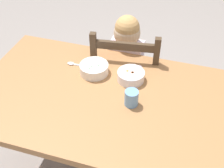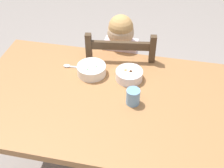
% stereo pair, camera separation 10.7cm
% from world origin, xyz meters
% --- Properties ---
extents(dining_table, '(1.56, 0.85, 0.72)m').
position_xyz_m(dining_table, '(0.00, 0.00, 0.63)').
color(dining_table, '#A57043').
rests_on(dining_table, ground).
extents(dining_chair, '(0.48, 0.48, 0.90)m').
position_xyz_m(dining_chair, '(-0.06, 0.47, 0.43)').
color(dining_chair, '#473523').
rests_on(dining_chair, ground).
extents(child_figure, '(0.32, 0.31, 0.93)m').
position_xyz_m(child_figure, '(-0.07, 0.47, 0.61)').
color(child_figure, silver).
rests_on(child_figure, ground).
extents(bowl_of_peas, '(0.17, 0.17, 0.06)m').
position_xyz_m(bowl_of_peas, '(-0.18, 0.17, 0.75)').
color(bowl_of_peas, white).
rests_on(bowl_of_peas, dining_table).
extents(bowl_of_carrots, '(0.15, 0.15, 0.06)m').
position_xyz_m(bowl_of_carrots, '(0.04, 0.17, 0.75)').
color(bowl_of_carrots, white).
rests_on(bowl_of_carrots, dining_table).
extents(spoon, '(0.14, 0.03, 0.01)m').
position_xyz_m(spoon, '(-0.32, 0.21, 0.72)').
color(spoon, silver).
rests_on(spoon, dining_table).
extents(drinking_cup, '(0.07, 0.07, 0.09)m').
position_xyz_m(drinking_cup, '(0.09, -0.01, 0.76)').
color(drinking_cup, '#6D9FD4').
rests_on(drinking_cup, dining_table).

